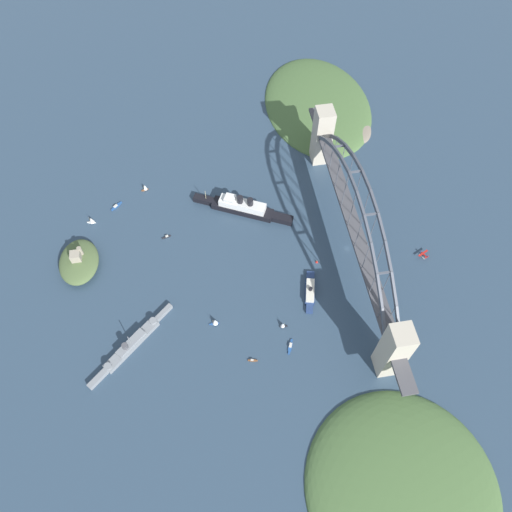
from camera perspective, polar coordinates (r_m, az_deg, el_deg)
ground_plane at (r=424.75m, az=10.52°, el=0.88°), size 1400.00×1400.00×0.00m
harbor_arch_bridge at (r=398.54m, az=11.24°, el=3.43°), size 274.59×15.55×77.29m
headland_west_shore at (r=364.80m, az=16.99°, el=-24.67°), size 128.87×126.87×21.43m
headland_east_shore at (r=540.00m, az=7.37°, el=16.86°), size 155.30×108.43×17.54m
ocean_liner at (r=436.44m, az=-1.54°, el=5.70°), size 47.06×85.53×18.85m
naval_cruiser at (r=385.26m, az=-14.33°, el=-9.99°), size 59.31×65.37×16.77m
harbor_ferry_steamer at (r=396.25m, az=6.30°, el=-4.07°), size 37.65×14.86×7.71m
fort_island_mid_harbor at (r=429.84m, az=-19.89°, el=-0.62°), size 45.07×32.44×18.35m
seaplane_taxiing_near_bridge at (r=435.07m, az=18.87°, el=0.15°), size 8.19×9.92×4.95m
small_boat_0 at (r=430.36m, az=-10.36°, el=2.22°), size 2.91×8.04×2.22m
small_boat_1 at (r=464.69m, az=-12.77°, el=7.77°), size 4.34×6.46×7.49m
small_boat_2 at (r=381.91m, az=-4.78°, el=-7.63°), size 4.40×7.91×7.35m
small_boat_3 at (r=460.63m, az=-15.94°, el=5.59°), size 9.49×10.08×2.26m
small_boat_4 at (r=376.56m, az=4.01°, el=-10.42°), size 11.98×6.13×2.01m
small_boat_5 at (r=380.40m, az=3.14°, el=-8.01°), size 3.56×6.22×6.55m
small_boat_6 at (r=453.48m, az=-18.58°, el=3.95°), size 5.11×7.80×7.84m
small_boat_7 at (r=371.66m, az=-0.40°, el=-12.03°), size 2.42×7.30×2.03m
channel_marker_buoy at (r=412.35m, az=7.07°, el=-0.64°), size 2.20×2.20×2.75m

